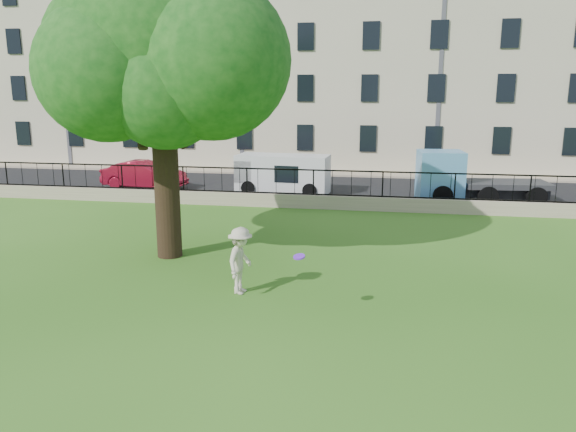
% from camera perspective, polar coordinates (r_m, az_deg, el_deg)
% --- Properties ---
extents(ground, '(120.00, 120.00, 0.00)m').
position_cam_1_polar(ground, '(13.55, -4.27, -9.65)').
color(ground, '#2D6217').
rests_on(ground, ground).
extents(retaining_wall, '(50.00, 0.40, 0.60)m').
position_cam_1_polar(retaining_wall, '(24.81, 2.57, 1.48)').
color(retaining_wall, gray).
rests_on(retaining_wall, ground).
extents(iron_railing, '(50.00, 0.05, 1.13)m').
position_cam_1_polar(iron_railing, '(24.66, 2.59, 3.43)').
color(iron_railing, black).
rests_on(iron_railing, retaining_wall).
extents(street, '(60.00, 9.00, 0.01)m').
position_cam_1_polar(street, '(29.45, 3.78, 2.69)').
color(street, black).
rests_on(street, ground).
extents(sidewalk, '(60.00, 1.40, 0.12)m').
position_cam_1_polar(sidewalk, '(34.55, 4.75, 4.27)').
color(sidewalk, gray).
rests_on(sidewalk, ground).
extents(building_row, '(56.40, 10.40, 13.80)m').
position_cam_1_polar(building_row, '(39.85, 5.74, 15.27)').
color(building_row, beige).
rests_on(building_row, ground).
extents(tree, '(8.01, 6.21, 9.87)m').
position_cam_1_polar(tree, '(17.60, -13.22, 16.95)').
color(tree, black).
rests_on(tree, ground).
extents(man, '(0.78, 1.20, 1.75)m').
position_cam_1_polar(man, '(14.45, -4.84, -4.53)').
color(man, beige).
rests_on(man, ground).
extents(frisbee, '(0.30, 0.29, 0.12)m').
position_cam_1_polar(frisbee, '(12.62, 1.14, -4.15)').
color(frisbee, '#782AEE').
extents(red_sedan, '(4.51, 1.85, 1.45)m').
position_cam_1_polar(red_sedan, '(30.60, -14.39, 4.06)').
color(red_sedan, '#B71631').
rests_on(red_sedan, street).
extents(white_van, '(4.70, 2.09, 1.93)m').
position_cam_1_polar(white_van, '(28.32, -0.52, 4.28)').
color(white_van, silver).
rests_on(white_van, street).
extents(blue_truck, '(5.79, 2.52, 2.36)m').
position_cam_1_polar(blue_truck, '(27.51, 18.88, 3.79)').
color(blue_truck, '#5EA4DC').
rests_on(blue_truck, street).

